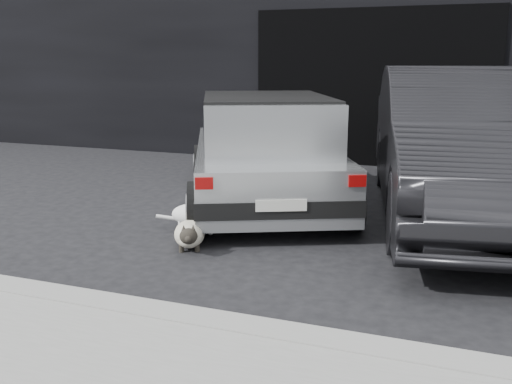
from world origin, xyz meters
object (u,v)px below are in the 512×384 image
(silver_hatchback, at_px, (264,146))
(second_car, at_px, (465,143))
(cat_white, at_px, (201,214))
(cat_siamese, at_px, (189,234))

(silver_hatchback, height_order, second_car, second_car)
(silver_hatchback, relative_size, cat_white, 4.84)
(second_car, height_order, cat_siamese, second_car)
(cat_white, bearing_deg, silver_hatchback, 163.64)
(second_car, bearing_deg, cat_siamese, -149.26)
(silver_hatchback, bearing_deg, cat_siamese, -117.98)
(silver_hatchback, bearing_deg, second_car, -18.37)
(second_car, bearing_deg, cat_white, -158.39)
(second_car, bearing_deg, silver_hatchback, 175.93)
(silver_hatchback, xyz_separation_m, cat_siamese, (-0.11, -1.85, -0.60))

